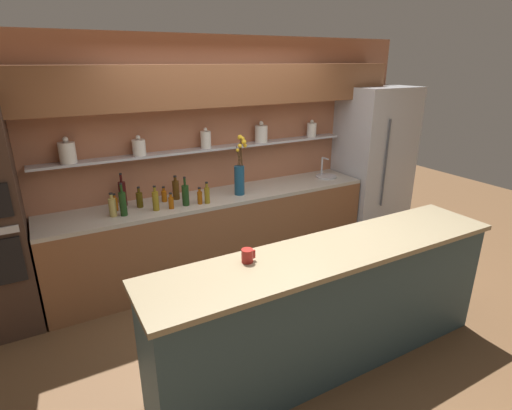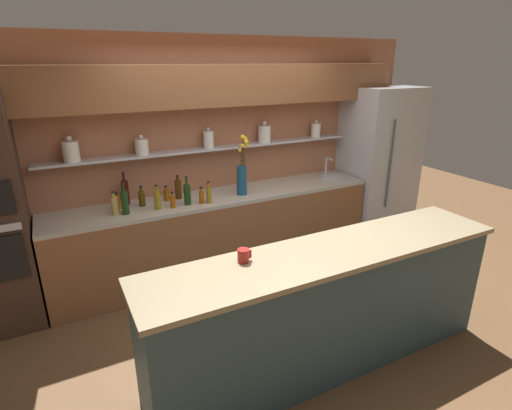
% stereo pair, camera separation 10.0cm
% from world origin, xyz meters
% --- Properties ---
extents(ground_plane, '(12.00, 12.00, 0.00)m').
position_xyz_m(ground_plane, '(0.00, 0.00, 0.00)').
color(ground_plane, brown).
extents(back_wall_unit, '(5.20, 0.44, 2.60)m').
position_xyz_m(back_wall_unit, '(-0.00, 1.53, 1.55)').
color(back_wall_unit, '#A86647').
rests_on(back_wall_unit, ground_plane).
extents(back_counter_unit, '(3.67, 0.62, 0.92)m').
position_xyz_m(back_counter_unit, '(-0.14, 1.24, 0.46)').
color(back_counter_unit, brown).
rests_on(back_counter_unit, ground_plane).
extents(island_counter, '(2.93, 0.61, 1.02)m').
position_xyz_m(island_counter, '(0.00, -0.59, 0.51)').
color(island_counter, '#334C56').
rests_on(island_counter, ground_plane).
extents(refrigerator, '(0.88, 0.73, 2.03)m').
position_xyz_m(refrigerator, '(2.16, 1.20, 1.01)').
color(refrigerator, '#B7B7BC').
rests_on(refrigerator, ground_plane).
extents(flower_vase, '(0.14, 0.16, 0.66)m').
position_xyz_m(flower_vase, '(0.11, 1.16, 1.15)').
color(flower_vase, navy).
rests_on(flower_vase, back_counter_unit).
extents(sink_fixture, '(0.26, 0.26, 0.25)m').
position_xyz_m(sink_fixture, '(1.39, 1.25, 0.95)').
color(sink_fixture, '#B7B7BC').
rests_on(sink_fixture, back_counter_unit).
extents(bottle_wine_0, '(0.07, 0.07, 0.33)m').
position_xyz_m(bottle_wine_0, '(-1.16, 1.14, 1.04)').
color(bottle_wine_0, '#193814').
rests_on(bottle_wine_0, back_counter_unit).
extents(bottle_sauce_1, '(0.05, 0.05, 0.18)m').
position_xyz_m(bottle_sauce_1, '(-0.40, 1.09, 1.00)').
color(bottle_sauce_1, '#9E4C0A').
rests_on(bottle_sauce_1, back_counter_unit).
extents(bottle_spirit_2, '(0.07, 0.07, 0.26)m').
position_xyz_m(bottle_spirit_2, '(-0.56, 1.35, 1.03)').
color(bottle_spirit_2, '#4C2D0C').
rests_on(bottle_spirit_2, back_counter_unit).
extents(bottle_wine_3, '(0.07, 0.07, 0.35)m').
position_xyz_m(bottle_wine_3, '(-1.10, 1.43, 1.05)').
color(bottle_wine_3, '#380C0C').
rests_on(bottle_wine_3, back_counter_unit).
extents(bottle_sauce_4, '(0.05, 0.05, 0.17)m').
position_xyz_m(bottle_sauce_4, '(-0.70, 1.10, 0.99)').
color(bottle_sauce_4, '#9E4C0A').
rests_on(bottle_sauce_4, back_counter_unit).
extents(bottle_wine_5, '(0.07, 0.07, 0.31)m').
position_xyz_m(bottle_wine_5, '(-0.54, 1.12, 1.03)').
color(bottle_wine_5, '#193814').
rests_on(bottle_wine_5, back_counter_unit).
extents(bottle_oil_6, '(0.06, 0.06, 0.23)m').
position_xyz_m(bottle_oil_6, '(-0.32, 1.07, 1.01)').
color(bottle_oil_6, olive).
rests_on(bottle_oil_6, back_counter_unit).
extents(bottle_oil_7, '(0.06, 0.06, 0.26)m').
position_xyz_m(bottle_oil_7, '(-0.85, 1.13, 1.02)').
color(bottle_oil_7, olive).
rests_on(bottle_oil_7, back_counter_unit).
extents(bottle_spirit_8, '(0.07, 0.07, 0.24)m').
position_xyz_m(bottle_spirit_8, '(-1.26, 1.17, 1.02)').
color(bottle_spirit_8, tan).
rests_on(bottle_spirit_8, back_counter_unit).
extents(bottle_sauce_9, '(0.06, 0.06, 0.18)m').
position_xyz_m(bottle_sauce_9, '(-1.21, 1.31, 0.99)').
color(bottle_sauce_9, '#9E4C0A').
rests_on(bottle_sauce_9, back_counter_unit).
extents(bottle_oil_10, '(0.07, 0.07, 0.22)m').
position_xyz_m(bottle_oil_10, '(-0.97, 1.29, 1.00)').
color(bottle_oil_10, '#47380A').
rests_on(bottle_oil_10, back_counter_unit).
extents(bottle_sauce_11, '(0.06, 0.06, 0.17)m').
position_xyz_m(bottle_sauce_11, '(-0.70, 1.34, 0.99)').
color(bottle_sauce_11, '#9E4C0A').
rests_on(bottle_sauce_11, back_counter_unit).
extents(coffee_mug, '(0.10, 0.08, 0.10)m').
position_xyz_m(coffee_mug, '(-0.65, -0.45, 1.07)').
color(coffee_mug, maroon).
rests_on(coffee_mug, island_counter).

